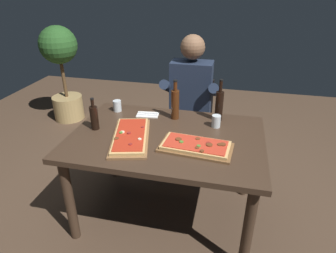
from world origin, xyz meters
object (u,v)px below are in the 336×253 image
(pizza_rectangular_left, at_px, (131,136))
(seated_diner, at_px, (190,99))
(wine_bottle_dark, at_px, (175,103))
(vinegar_bottle_green, at_px, (219,105))
(tumbler_near_camera, at_px, (216,121))
(dining_table, at_px, (166,147))
(diner_chair, at_px, (191,118))
(potted_plant_corner, at_px, (62,67))
(pizza_rectangular_front, at_px, (196,146))
(oil_bottle_amber, at_px, (94,117))
(tumbler_far_side, at_px, (117,106))

(pizza_rectangular_left, height_order, seated_diner, seated_diner)
(wine_bottle_dark, xyz_separation_m, vinegar_bottle_green, (0.35, 0.05, 0.00))
(tumbler_near_camera, bearing_deg, pizza_rectangular_left, -150.61)
(vinegar_bottle_green, bearing_deg, dining_table, -134.40)
(wine_bottle_dark, xyz_separation_m, diner_chair, (0.06, 0.55, -0.38))
(diner_chair, bearing_deg, potted_plant_corner, 160.36)
(pizza_rectangular_left, xyz_separation_m, wine_bottle_dark, (0.24, 0.40, 0.11))
(pizza_rectangular_front, distance_m, wine_bottle_dark, 0.51)
(pizza_rectangular_left, bearing_deg, potted_plant_corner, 133.32)
(pizza_rectangular_left, relative_size, seated_diner, 0.45)
(dining_table, xyz_separation_m, oil_bottle_amber, (-0.55, -0.02, 0.19))
(vinegar_bottle_green, distance_m, potted_plant_corner, 2.39)
(diner_chair, relative_size, potted_plant_corner, 0.70)
(pizza_rectangular_left, bearing_deg, seated_diner, 70.50)
(pizza_rectangular_front, xyz_separation_m, diner_chair, (-0.18, 0.99, -0.27))
(dining_table, xyz_separation_m, vinegar_bottle_green, (0.35, 0.35, 0.23))
(vinegar_bottle_green, bearing_deg, wine_bottle_dark, -171.80)
(tumbler_near_camera, distance_m, tumbler_far_side, 0.86)
(wine_bottle_dark, relative_size, potted_plant_corner, 0.26)
(wine_bottle_dark, relative_size, diner_chair, 0.37)
(tumbler_far_side, xyz_separation_m, seated_diner, (0.57, 0.40, -0.04))
(pizza_rectangular_front, bearing_deg, potted_plant_corner, 140.55)
(diner_chair, bearing_deg, pizza_rectangular_left, -107.21)
(tumbler_far_side, bearing_deg, vinegar_bottle_green, 1.04)
(oil_bottle_amber, xyz_separation_m, tumbler_far_side, (0.04, 0.35, -0.06))
(pizza_rectangular_left, bearing_deg, oil_bottle_amber, 164.77)
(dining_table, bearing_deg, pizza_rectangular_front, -29.48)
(seated_diner, bearing_deg, oil_bottle_amber, -128.98)
(pizza_rectangular_front, relative_size, vinegar_bottle_green, 1.49)
(pizza_rectangular_front, distance_m, potted_plant_corner, 2.57)
(pizza_rectangular_front, bearing_deg, tumbler_far_side, 147.86)
(wine_bottle_dark, xyz_separation_m, tumbler_far_side, (-0.51, 0.03, -0.09))
(wine_bottle_dark, distance_m, vinegar_bottle_green, 0.35)
(wine_bottle_dark, distance_m, potted_plant_corner, 2.12)
(dining_table, distance_m, diner_chair, 0.87)
(tumbler_near_camera, xyz_separation_m, tumbler_far_side, (-0.85, 0.11, -0.01))
(dining_table, height_order, diner_chair, diner_chair)
(wine_bottle_dark, bearing_deg, tumbler_near_camera, -12.88)
(potted_plant_corner, bearing_deg, pizza_rectangular_front, -39.45)
(potted_plant_corner, bearing_deg, vinegar_bottle_green, -28.70)
(oil_bottle_amber, height_order, tumbler_far_side, oil_bottle_amber)
(wine_bottle_dark, bearing_deg, potted_plant_corner, 145.61)
(oil_bottle_amber, distance_m, seated_diner, 0.97)
(tumbler_near_camera, relative_size, potted_plant_corner, 0.08)
(vinegar_bottle_green, xyz_separation_m, diner_chair, (-0.29, 0.50, -0.38))
(tumbler_near_camera, relative_size, diner_chair, 0.11)
(dining_table, relative_size, diner_chair, 1.61)
(tumbler_far_side, xyz_separation_m, potted_plant_corner, (-1.24, 1.16, -0.05))
(oil_bottle_amber, bearing_deg, seated_diner, 51.02)
(dining_table, distance_m, seated_diner, 0.74)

